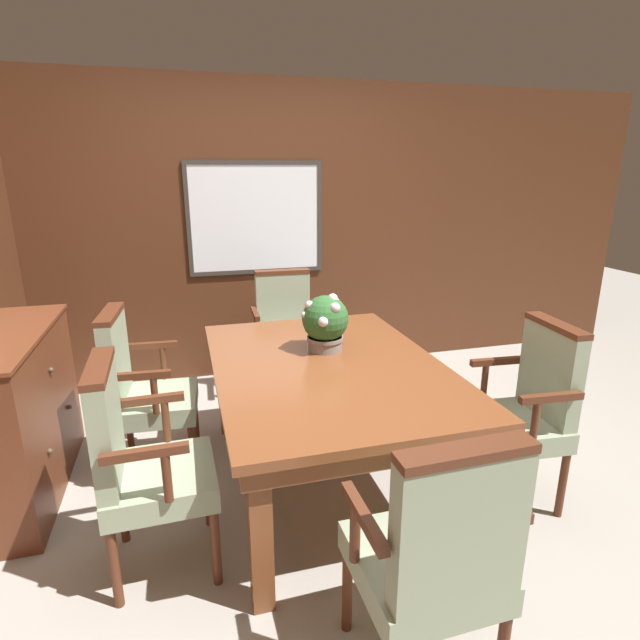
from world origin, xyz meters
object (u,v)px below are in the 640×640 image
object	(u,v)px
chair_head_far	(286,330)
sideboard_cabinet	(11,416)
chair_left_near	(141,459)
potted_plant	(325,322)
dining_table	(327,379)
chair_right_near	(526,406)
chair_head_near	(436,553)
chair_left_far	(140,386)

from	to	relation	value
chair_head_far	sideboard_cabinet	world-z (taller)	chair_head_far
chair_left_near	potted_plant	world-z (taller)	potted_plant
dining_table	sideboard_cabinet	bearing A→B (deg)	167.12
chair_left_near	chair_right_near	bearing A→B (deg)	-91.64
chair_head_near	sideboard_cabinet	bearing A→B (deg)	-44.82
chair_left_near	chair_left_far	xyz separation A→B (m)	(-0.05, 0.80, 0.00)
chair_right_near	chair_head_near	world-z (taller)	same
chair_left_far	potted_plant	world-z (taller)	potted_plant
chair_right_near	potted_plant	world-z (taller)	potted_plant
chair_head_near	sideboard_cabinet	world-z (taller)	chair_head_near
chair_left_near	chair_head_far	bearing A→B (deg)	-32.47
chair_head_far	sideboard_cabinet	distance (m)	1.89
dining_table	chair_head_near	bearing A→B (deg)	-89.66
chair_head_far	chair_left_far	distance (m)	1.31
chair_left_far	chair_head_far	bearing A→B (deg)	-47.40
dining_table	chair_left_near	distance (m)	1.03
chair_left_far	sideboard_cabinet	distance (m)	0.67
chair_left_far	potted_plant	size ratio (longest dim) A/B	2.97
chair_head_far	chair_head_near	bearing A→B (deg)	-88.71
chair_left_near	dining_table	bearing A→B (deg)	-69.04
chair_right_near	potted_plant	distance (m)	1.16
dining_table	chair_head_far	world-z (taller)	chair_head_far
chair_right_near	chair_left_near	size ratio (longest dim) A/B	1.00
chair_left_near	chair_left_far	bearing A→B (deg)	2.24
potted_plant	chair_head_near	bearing A→B (deg)	-91.57
chair_right_near	chair_left_far	distance (m)	2.13
chair_right_near	sideboard_cabinet	xyz separation A→B (m)	(-2.64, 0.78, -0.08)
chair_left_far	sideboard_cabinet	size ratio (longest dim) A/B	0.85
chair_left_near	potted_plant	bearing A→B (deg)	-60.52
potted_plant	sideboard_cabinet	distance (m)	1.78
chair_left_near	potted_plant	size ratio (longest dim) A/B	2.97
dining_table	potted_plant	distance (m)	0.33
chair_head_far	sideboard_cabinet	size ratio (longest dim) A/B	0.85
chair_right_near	chair_left_far	size ratio (longest dim) A/B	1.00
potted_plant	sideboard_cabinet	xyz separation A→B (m)	(-1.72, 0.18, -0.44)
chair_head_far	chair_left_far	bearing A→B (deg)	-139.85
chair_head_near	potted_plant	bearing A→B (deg)	-92.61
chair_head_near	dining_table	bearing A→B (deg)	-90.70
chair_right_near	chair_left_near	distance (m)	1.92
dining_table	chair_head_far	size ratio (longest dim) A/B	1.72
chair_left_near	potted_plant	xyz separation A→B (m)	(1.00, 0.60, 0.36)
chair_head_near	chair_left_far	size ratio (longest dim) A/B	1.00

